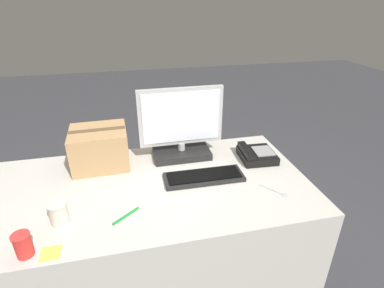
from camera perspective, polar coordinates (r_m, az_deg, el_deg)
ground_plane at (r=2.14m, az=-7.67°, el=-24.16°), size 12.00×12.00×0.00m
office_desk at (r=1.88m, az=-8.37°, el=-17.09°), size 1.80×0.90×0.73m
monitor at (r=1.83m, az=-2.08°, el=2.66°), size 0.51×0.22×0.44m
keyboard at (r=1.68m, az=2.29°, el=-6.25°), size 0.44×0.16×0.03m
desk_phone at (r=1.91m, az=12.10°, el=-1.98°), size 0.22×0.23×0.08m
paper_cup_left at (r=1.39m, az=-29.50°, el=-16.39°), size 0.07×0.07×0.10m
paper_cup_right at (r=1.49m, az=-24.07°, el=-11.91°), size 0.09×0.09×0.10m
spoon at (r=1.63m, az=16.18°, el=-8.91°), size 0.11×0.14×0.00m
cardboard_box at (r=1.85m, az=-17.16°, el=-0.64°), size 0.33×0.30×0.23m
pen_marker at (r=1.46m, az=-12.47°, el=-13.20°), size 0.13×0.10×0.01m
sticky_note_pad at (r=1.39m, az=-25.31°, el=-18.28°), size 0.08×0.08×0.01m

